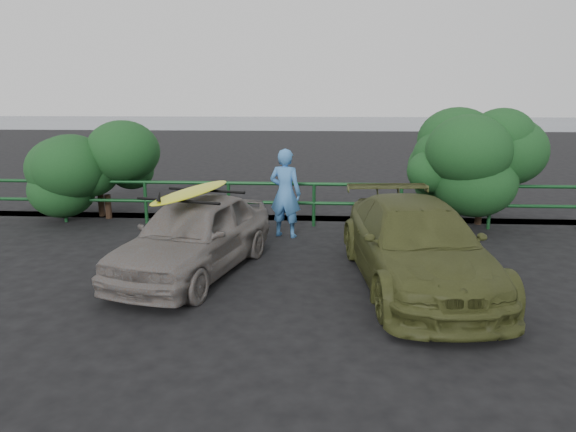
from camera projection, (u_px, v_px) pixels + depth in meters
The scene contains 10 objects.
ground at pixel (236, 311), 7.25m from camera, with size 80.00×80.00×0.00m, color black.
ocean at pixel (315, 121), 65.56m from camera, with size 200.00×200.00×0.00m, color slate.
guardrail at pixel (271, 204), 11.99m from camera, with size 14.00×0.08×1.04m, color #123F1C, non-canonical shape.
shrub_left at pixel (78, 175), 12.57m from camera, with size 3.20×2.40×2.17m, color #19451D, non-canonical shape.
shrub_right at pixel (486, 172), 11.97m from camera, with size 3.20×2.40×2.52m, color #19451D, non-canonical shape.
sedan at pixel (194, 235), 8.73m from camera, with size 1.57×3.89×1.33m, color slate.
olive_vehicle at pixel (416, 245), 8.16m from camera, with size 1.86×4.58×1.33m, color #42471F.
man at pixel (285, 193), 10.95m from camera, with size 0.69×0.46×1.90m, color #417DC3.
roof_rack at pixel (193, 195), 8.57m from camera, with size 1.47×1.03×0.05m, color black, non-canonical shape.
surfboard at pixel (193, 192), 8.56m from camera, with size 0.51×2.46×0.07m, color #CBD616.
Camera 1 is at (1.21, -6.69, 2.95)m, focal length 32.00 mm.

